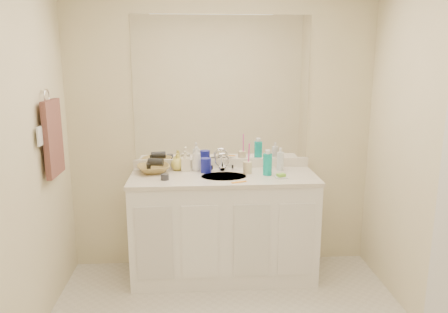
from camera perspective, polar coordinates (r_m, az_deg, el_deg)
name	(u,v)px	position (r m, az deg, el deg)	size (l,w,h in m)	color
wall_back	(222,131)	(3.75, -0.33, 3.33)	(2.60, 0.02, 2.40)	beige
wall_front	(277,284)	(1.28, 7.00, -16.16)	(2.60, 0.02, 2.40)	beige
wall_left	(0,172)	(2.70, -27.20, -1.86)	(0.02, 2.60, 2.40)	beige
vanity_cabinet	(224,228)	(3.70, -0.05, -9.31)	(1.50, 0.55, 0.85)	white
countertop	(224,177)	(3.56, -0.05, -2.73)	(1.52, 0.57, 0.03)	silver
backsplash	(222,163)	(3.80, -0.31, -0.88)	(1.52, 0.03, 0.08)	white
sink_basin	(224,178)	(3.54, -0.03, -2.77)	(0.37, 0.37, 0.02)	beige
faucet	(222,164)	(3.69, -0.21, -1.02)	(0.02, 0.02, 0.11)	silver
mirror	(222,89)	(3.71, -0.33, 8.81)	(1.48, 0.01, 1.20)	white
blue_mug	(206,165)	(3.64, -2.39, -1.16)	(0.09, 0.09, 0.12)	#151B96
tan_cup	(247,168)	(3.61, 3.08, -1.46)	(0.07, 0.07, 0.10)	beige
toothbrush	(249,156)	(3.59, 3.26, 0.10)	(0.01, 0.01, 0.21)	#E23BA1
mouthwash_bottle	(267,164)	(3.57, 5.70, -1.04)	(0.07, 0.07, 0.18)	#0DA69D
clear_pump_bottle	(280,161)	(3.73, 7.35, -0.62)	(0.06, 0.06, 0.16)	silver
soap_dish	(281,177)	(3.51, 7.47, -2.71)	(0.09, 0.07, 0.01)	silver
green_soap	(281,175)	(3.50, 7.48, -2.41)	(0.06, 0.05, 0.02)	#75C12F
orange_comb	(239,182)	(3.36, 1.96, -3.35)	(0.12, 0.03, 0.01)	orange
dark_jar	(165,177)	(3.46, -7.75, -2.67)	(0.06, 0.06, 0.05)	#2C2C32
soap_bottle_white	(196,159)	(3.70, -3.61, -0.28)	(0.08, 0.08, 0.21)	white
soap_bottle_cream	(185,161)	(3.70, -5.09, -0.58)	(0.08, 0.08, 0.17)	#EEE3C2
soap_bottle_yellow	(178,162)	(3.73, -6.09, -0.69)	(0.11, 0.11, 0.14)	#D4C652
wicker_basket	(154,169)	(3.68, -9.18, -1.60)	(0.26, 0.26, 0.06)	olive
hair_dryer	(156,162)	(3.67, -8.90, -0.72)	(0.06, 0.06, 0.13)	black
towel_ring	(47,96)	(3.35, -22.17, 7.29)	(0.11, 0.11, 0.01)	silver
hand_towel	(53,138)	(3.38, -21.42, 2.25)	(0.04, 0.32, 0.55)	#492A27
switch_plate	(40,136)	(3.19, -22.93, 2.46)	(0.01, 0.09, 0.13)	silver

